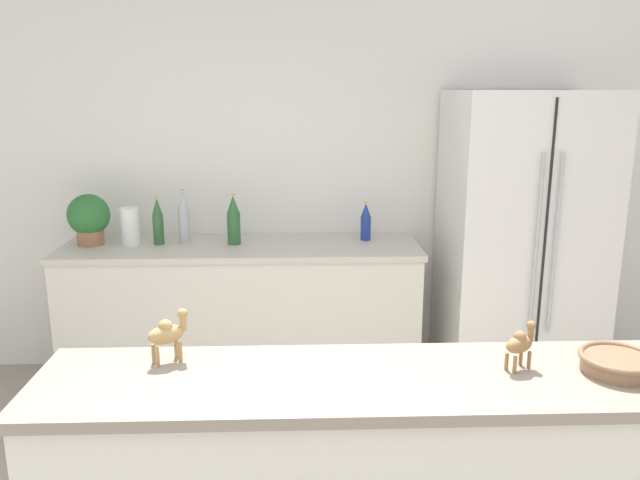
% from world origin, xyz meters
% --- Properties ---
extents(wall_back, '(8.00, 0.06, 2.55)m').
position_xyz_m(wall_back, '(0.00, 2.73, 1.27)').
color(wall_back, white).
rests_on(wall_back, ground_plane).
extents(back_counter, '(2.12, 0.63, 0.89)m').
position_xyz_m(back_counter, '(-0.40, 2.40, 0.44)').
color(back_counter, silver).
rests_on(back_counter, ground_plane).
extents(refrigerator, '(0.87, 0.75, 1.78)m').
position_xyz_m(refrigerator, '(1.25, 2.32, 0.89)').
color(refrigerator, silver).
rests_on(refrigerator, ground_plane).
extents(potted_plant, '(0.24, 0.24, 0.30)m').
position_xyz_m(potted_plant, '(-1.30, 2.43, 1.05)').
color(potted_plant, '#9E6B47').
rests_on(potted_plant, back_counter).
extents(paper_towel_roll, '(0.11, 0.11, 0.22)m').
position_xyz_m(paper_towel_roll, '(-1.06, 2.42, 1.00)').
color(paper_towel_roll, white).
rests_on(paper_towel_roll, back_counter).
extents(back_bottle_0, '(0.06, 0.06, 0.29)m').
position_xyz_m(back_bottle_0, '(-0.89, 2.42, 1.02)').
color(back_bottle_0, '#2D6033').
rests_on(back_bottle_0, back_counter).
extents(back_bottle_1, '(0.06, 0.06, 0.33)m').
position_xyz_m(back_bottle_1, '(-0.75, 2.45, 1.04)').
color(back_bottle_1, '#B2B7BC').
rests_on(back_bottle_1, back_counter).
extents(back_bottle_2, '(0.08, 0.08, 0.30)m').
position_xyz_m(back_bottle_2, '(-0.45, 2.41, 1.03)').
color(back_bottle_2, '#2D6033').
rests_on(back_bottle_2, back_counter).
extents(back_bottle_3, '(0.06, 0.06, 0.24)m').
position_xyz_m(back_bottle_3, '(0.35, 2.49, 1.00)').
color(back_bottle_3, navy).
rests_on(back_bottle_3, back_counter).
extents(fruit_bowl, '(0.23, 0.23, 0.06)m').
position_xyz_m(fruit_bowl, '(0.90, 0.49, 0.98)').
color(fruit_bowl, '#8C6647').
rests_on(fruit_bowl, bar_counter).
extents(camel_figurine, '(0.11, 0.10, 0.15)m').
position_xyz_m(camel_figurine, '(0.61, 0.52, 1.04)').
color(camel_figurine, olive).
rests_on(camel_figurine, bar_counter).
extents(camel_figurine_second, '(0.13, 0.11, 0.17)m').
position_xyz_m(camel_figurine_second, '(-0.47, 0.61, 1.05)').
color(camel_figurine_second, tan).
rests_on(camel_figurine_second, bar_counter).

